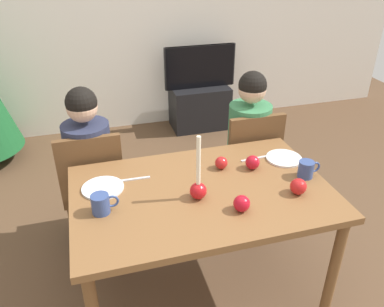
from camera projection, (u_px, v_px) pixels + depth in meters
ground_plane at (201, 287)px, 2.49m from camera, size 7.68×7.68×0.00m
back_wall at (128, 8)px, 4.03m from camera, size 6.40×0.10×2.60m
dining_table at (202, 202)px, 2.16m from camera, size 1.40×0.90×0.75m
chair_left at (93, 183)px, 2.61m from camera, size 0.40×0.40×0.90m
chair_right at (249, 160)px, 2.88m from camera, size 0.40×0.40×0.90m
person_left_child at (92, 173)px, 2.61m from camera, size 0.30×0.30×1.17m
person_right_child at (247, 151)px, 2.88m from camera, size 0.30×0.30×1.17m
tv_stand at (200, 107)px, 4.46m from camera, size 0.64×0.40×0.48m
tv at (200, 67)px, 4.23m from camera, size 0.79×0.05×0.46m
candle_centerpiece at (198, 186)px, 2.02m from camera, size 0.09×0.09×0.36m
plate_left at (103, 188)px, 2.13m from camera, size 0.23×0.23×0.01m
plate_right at (284, 158)px, 2.41m from camera, size 0.22×0.22×0.01m
mug_left at (101, 204)px, 1.93m from camera, size 0.14×0.09×0.10m
mug_right at (306, 169)px, 2.21m from camera, size 0.13×0.09×0.10m
fork_left at (134, 179)px, 2.21m from camera, size 0.18×0.02×0.01m
fork_right at (254, 159)px, 2.41m from camera, size 0.18×0.03×0.01m
apple_near_candle at (242, 203)px, 1.94m from camera, size 0.09×0.09×0.09m
apple_by_left_plate at (221, 163)px, 2.30m from camera, size 0.08×0.08×0.08m
apple_by_right_mug at (253, 162)px, 2.29m from camera, size 0.08×0.08×0.08m
apple_far_edge at (298, 186)px, 2.07m from camera, size 0.09×0.09×0.09m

